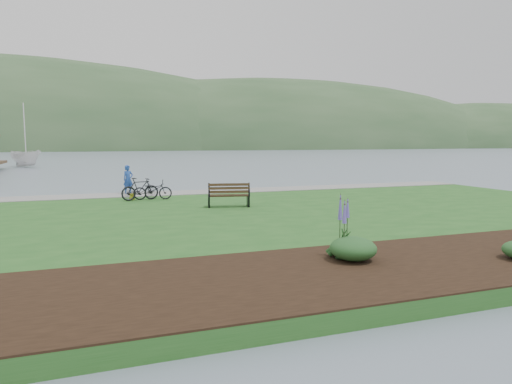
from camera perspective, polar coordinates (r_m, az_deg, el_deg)
ground at (r=19.88m, az=-1.49°, el=-3.23°), size 600.00×600.00×0.00m
lawn at (r=17.99m, az=0.50°, el=-3.60°), size 34.00×20.00×0.40m
shoreline_path at (r=26.41m, az=-6.16°, el=0.03°), size 34.00×2.20×0.03m
garden_bed at (r=13.01m, az=25.73°, el=-7.13°), size 24.00×4.40×0.04m
far_hillside at (r=190.46m, az=-11.81°, el=5.25°), size 580.00×80.00×38.00m
park_bench at (r=20.21m, az=-3.42°, el=-0.33°), size 1.92×1.09×1.13m
person at (r=26.27m, az=-15.70°, el=1.81°), size 0.81×0.70×1.87m
bicycle_a at (r=23.36m, az=-12.80°, el=0.27°), size 0.93×1.97×0.99m
bicycle_b at (r=23.25m, az=-14.30°, el=0.37°), size 0.93×1.94×1.13m
sailboat at (r=65.35m, az=-26.74°, el=2.79°), size 13.78×13.82×25.89m
pannier at (r=23.68m, az=-15.22°, el=-0.58°), size 0.24×0.30×0.28m
echium_4 at (r=11.53m, az=10.86°, el=-4.87°), size 0.62×0.62×1.78m
shrub_0 at (r=11.38m, az=12.05°, el=-6.93°), size 1.14×1.14×0.57m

